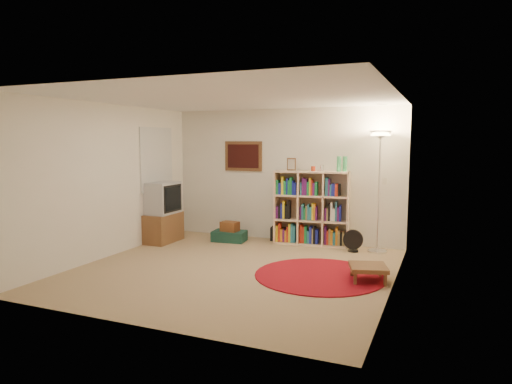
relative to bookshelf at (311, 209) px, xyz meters
The scene contains 11 objects.
room 2.19m from the bookshelf, 107.37° to the right, with size 4.54×4.54×2.54m.
bookshelf is the anchor object (origin of this frame).
floor_lamp 1.63m from the bookshelf, ahead, with size 0.50×0.50×2.06m.
floor_fan 1.00m from the bookshelf, 18.86° to the right, with size 0.34×0.19×0.38m.
tv_stand 2.81m from the bookshelf, 162.01° to the right, with size 0.56×0.78×1.14m.
suitcase 1.63m from the bookshelf, 167.31° to the right, with size 0.65×0.45×0.20m.
wicker_basket 1.56m from the bookshelf, 166.54° to the right, with size 0.34×0.26×0.18m.
duffel_bag 0.83m from the bookshelf, 167.56° to the left, with size 0.42×0.37×0.26m.
paper_towel 0.86m from the bookshelf, behind, with size 0.13×0.13×0.22m.
red_rug 2.10m from the bookshelf, 70.22° to the right, with size 1.83×1.83×0.02m.
side_table 2.35m from the bookshelf, 54.25° to the right, with size 0.61×0.61×0.22m.
Camera 1 is at (2.84, -5.94, 1.89)m, focal length 32.00 mm.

